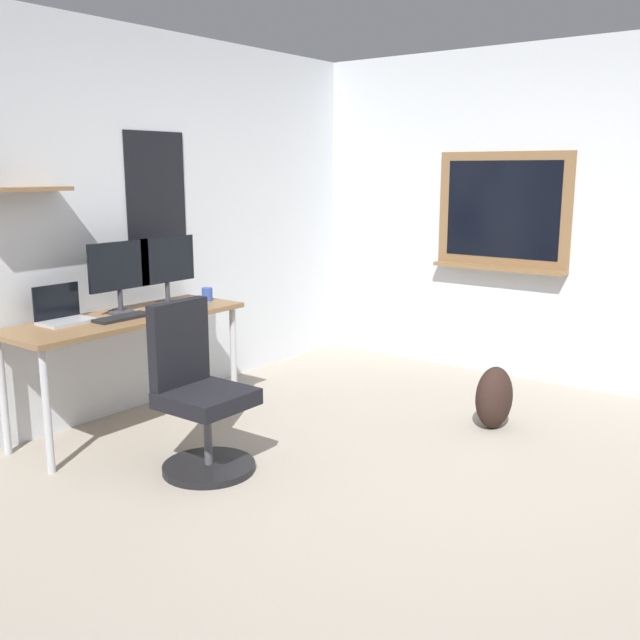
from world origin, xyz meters
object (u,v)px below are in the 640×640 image
at_px(computer_mouse, 158,310).
at_px(laptop, 63,313).
at_px(desk, 127,327).
at_px(keyboard, 123,318).
at_px(monitor_primary, 120,272).
at_px(coffee_mug, 207,294).
at_px(office_chair, 198,399).
at_px(monitor_secondary, 167,265).
at_px(backpack, 494,397).

bearing_deg(computer_mouse, laptop, 159.37).
relative_size(desk, laptop, 5.13).
relative_size(desk, keyboard, 4.29).
relative_size(laptop, monitor_primary, 0.67).
xyz_separation_m(monitor_primary, coffee_mug, (0.65, -0.11, -0.22)).
bearing_deg(office_chair, monitor_secondary, 56.32).
xyz_separation_m(desk, computer_mouse, (0.20, -0.07, 0.09)).
bearing_deg(desk, computer_mouse, -19.50).
bearing_deg(desk, keyboard, -138.21).
relative_size(office_chair, keyboard, 2.57).
distance_m(office_chair, monitor_primary, 1.14).
bearing_deg(desk, monitor_primary, 66.37).
relative_size(monitor_secondary, keyboard, 1.25).
bearing_deg(computer_mouse, office_chair, -116.56).
distance_m(monitor_secondary, backpack, 2.36).
bearing_deg(backpack, monitor_secondary, 116.84).
xyz_separation_m(desk, keyboard, (-0.08, -0.07, 0.09)).
xyz_separation_m(keyboard, backpack, (1.52, -1.82, -0.55)).
distance_m(monitor_secondary, coffee_mug, 0.36).
xyz_separation_m(office_chair, monitor_primary, (0.23, 0.93, 0.61)).
xyz_separation_m(coffee_mug, backpack, (0.74, -1.87, -0.59)).
xyz_separation_m(monitor_secondary, coffee_mug, (0.26, -0.11, -0.22)).
bearing_deg(office_chair, coffee_mug, 43.05).
xyz_separation_m(desk, monitor_secondary, (0.44, 0.09, 0.35)).
bearing_deg(coffee_mug, office_chair, -136.95).
bearing_deg(computer_mouse, monitor_secondary, 34.39).
distance_m(monitor_secondary, computer_mouse, 0.38).
bearing_deg(office_chair, computer_mouse, 63.44).
relative_size(monitor_secondary, computer_mouse, 4.46).
bearing_deg(monitor_primary, office_chair, -103.56).
bearing_deg(office_chair, laptop, 99.93).
relative_size(laptop, backpack, 0.76).
height_order(office_chair, laptop, laptop).
relative_size(desk, coffee_mug, 17.27).
bearing_deg(computer_mouse, backpack, -55.74).
distance_m(monitor_primary, coffee_mug, 0.70).
relative_size(monitor_primary, backpack, 1.13).
bearing_deg(laptop, monitor_secondary, -3.47).
bearing_deg(coffee_mug, desk, 178.27).
relative_size(laptop, computer_mouse, 2.98).
height_order(monitor_secondary, backpack, monitor_secondary).
bearing_deg(coffee_mug, keyboard, -176.30).
bearing_deg(computer_mouse, desk, 160.50).
distance_m(monitor_primary, keyboard, 0.33).
height_order(office_chair, monitor_primary, monitor_primary).
bearing_deg(monitor_secondary, monitor_primary, 180.00).
height_order(keyboard, coffee_mug, coffee_mug).
bearing_deg(desk, monitor_secondary, 11.74).
relative_size(office_chair, coffee_mug, 10.33).
relative_size(computer_mouse, backpack, 0.25).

